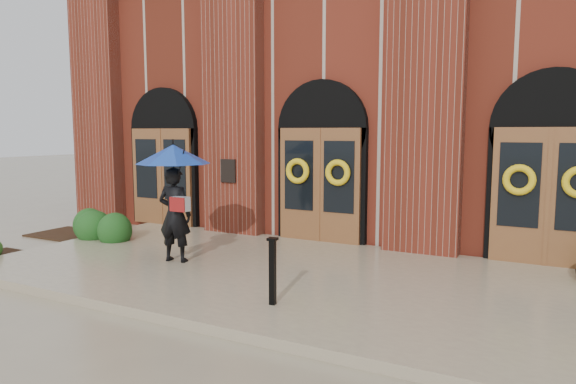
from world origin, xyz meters
The scene contains 6 objects.
ground centered at (0.00, 0.00, 0.00)m, with size 90.00×90.00×0.00m, color gray.
landing centered at (0.00, 0.15, 0.07)m, with size 10.00×5.30×0.15m, color tan.
church_building centered at (0.00, 8.78, 3.50)m, with size 16.20×12.53×7.00m.
man_with_umbrella centered at (-1.63, -0.20, 1.68)m, with size 1.59×1.59×2.18m.
metal_post centered at (1.17, -1.47, 0.65)m, with size 0.14×0.14×0.96m.
hedge_wall_left centered at (-5.39, 1.07, 0.37)m, with size 2.89×1.16×0.74m, color #194517.
Camera 1 is at (4.62, -7.55, 2.57)m, focal length 32.00 mm.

